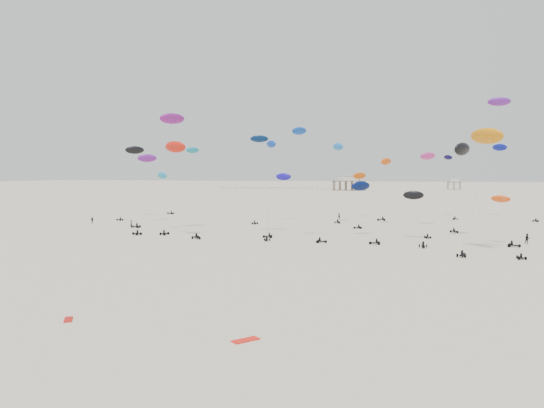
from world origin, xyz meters
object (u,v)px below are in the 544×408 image
(pavilion_small, at_px, (454,185))
(rig_9, at_px, (145,173))
(pavilion_main, at_px, (349,184))
(rig_4, at_px, (338,164))
(spectator_0, at_px, (131,228))
(rig_0, at_px, (417,211))

(pavilion_small, height_order, rig_9, rig_9)
(pavilion_main, relative_size, rig_4, 1.04)
(pavilion_main, height_order, pavilion_small, pavilion_main)
(pavilion_small, distance_m, rig_9, 283.92)
(pavilion_small, distance_m, spectator_0, 292.86)
(pavilion_main, bearing_deg, rig_4, -85.43)
(rig_0, relative_size, rig_9, 0.67)
(pavilion_small, xyz_separation_m, rig_4, (-52.04, -254.51, 11.44))
(rig_0, xyz_separation_m, spectator_0, (-63.58, 9.96, -5.74))
(rig_4, xyz_separation_m, rig_9, (-47.03, -11.41, -2.32))
(pavilion_main, relative_size, spectator_0, 10.29)
(rig_4, height_order, rig_9, rig_4)
(rig_0, bearing_deg, pavilion_small, -98.21)
(rig_0, relative_size, spectator_0, 6.77)
(pavilion_small, bearing_deg, rig_9, -110.43)
(rig_0, bearing_deg, rig_4, -61.55)
(rig_9, bearing_deg, pavilion_small, -23.26)
(rig_4, height_order, spectator_0, rig_4)
(spectator_0, bearing_deg, rig_4, -104.24)
(rig_4, xyz_separation_m, spectator_0, (-45.40, -21.64, -14.93))
(pavilion_small, relative_size, rig_9, 0.44)
(rig_4, bearing_deg, rig_0, 87.58)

